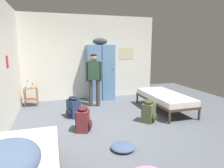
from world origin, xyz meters
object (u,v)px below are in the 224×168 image
object	(u,v)px
locker_bank	(100,71)
bedding_heap	(6,161)
backpack_olive	(149,111)
bed_right	(164,97)
shelf_unit	(31,95)
clothes_pile_denim	(123,147)
backpack_navy	(73,107)
backpack_maroon	(84,119)
person_traveler	(94,75)
water_bottle	(27,84)
lotion_bottle	(33,86)
bed_left_front	(21,168)

from	to	relation	value
locker_bank	bedding_heap	size ratio (longest dim) A/B	2.41
bedding_heap	backpack_olive	distance (m)	3.37
locker_bank	bed_right	distance (m)	2.34
shelf_unit	clothes_pile_denim	distance (m)	3.77
backpack_navy	backpack_maroon	bearing A→B (deg)	-82.37
shelf_unit	backpack_olive	xyz separation A→B (m)	(2.84, -2.25, -0.09)
person_traveler	water_bottle	distance (m)	2.04
bed_right	bedding_heap	world-z (taller)	bedding_heap
locker_bank	water_bottle	size ratio (longest dim) A/B	9.45
lotion_bottle	clothes_pile_denim	world-z (taller)	lotion_bottle
water_bottle	backpack_olive	xyz separation A→B (m)	(2.92, -2.27, -0.41)
water_bottle	backpack_navy	distance (m)	1.90
water_bottle	backpack_navy	xyz separation A→B (m)	(1.21, -1.42, -0.41)
bedding_heap	water_bottle	xyz separation A→B (m)	(-0.25, 4.30, 0.02)
shelf_unit	bed_left_front	bearing A→B (deg)	-86.43
locker_bank	water_bottle	world-z (taller)	locker_bank
locker_bank	bedding_heap	world-z (taller)	locker_bank
locker_bank	backpack_navy	size ratio (longest dim) A/B	3.76
person_traveler	backpack_olive	world-z (taller)	person_traveler
lotion_bottle	backpack_olive	bearing A→B (deg)	-38.67
clothes_pile_denim	backpack_navy	bearing A→B (deg)	109.08
bed_right	water_bottle	xyz separation A→B (m)	(-3.74, 1.61, 0.29)
lotion_bottle	clothes_pile_denim	bearing A→B (deg)	-62.26
locker_bank	bed_left_front	distance (m)	4.66
person_traveler	clothes_pile_denim	distance (m)	2.87
backpack_olive	person_traveler	bearing A→B (deg)	120.66
bed_left_front	lotion_bottle	distance (m)	3.98
locker_bank	backpack_maroon	distance (m)	2.76
shelf_unit	clothes_pile_denim	bearing A→B (deg)	-61.60
water_bottle	person_traveler	bearing A→B (deg)	-17.51
locker_bank	backpack_maroon	size ratio (longest dim) A/B	3.76
bed_left_front	backpack_olive	size ratio (longest dim) A/B	3.45
backpack_olive	bed_right	bearing A→B (deg)	39.12
shelf_unit	backpack_olive	distance (m)	3.62
person_traveler	lotion_bottle	distance (m)	1.89
backpack_navy	lotion_bottle	bearing A→B (deg)	127.95
backpack_maroon	backpack_olive	size ratio (longest dim) A/B	1.00
clothes_pile_denim	shelf_unit	bearing A→B (deg)	118.40
backpack_maroon	backpack_navy	world-z (taller)	same
bed_left_front	bed_right	bearing A→B (deg)	35.42
bedding_heap	person_traveler	xyz separation A→B (m)	(1.68, 3.69, 0.31)
shelf_unit	locker_bank	bearing A→B (deg)	4.26
backpack_maroon	clothes_pile_denim	size ratio (longest dim) A/B	1.27
water_bottle	bed_right	bearing A→B (deg)	-23.27
locker_bank	shelf_unit	size ratio (longest dim) A/B	3.63
backpack_navy	locker_bank	bearing A→B (deg)	54.82
water_bottle	bedding_heap	bearing A→B (deg)	-86.73
backpack_navy	backpack_olive	distance (m)	1.91
bed_right	bed_left_front	distance (m)	4.18
bed_right	backpack_olive	size ratio (longest dim) A/B	3.45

